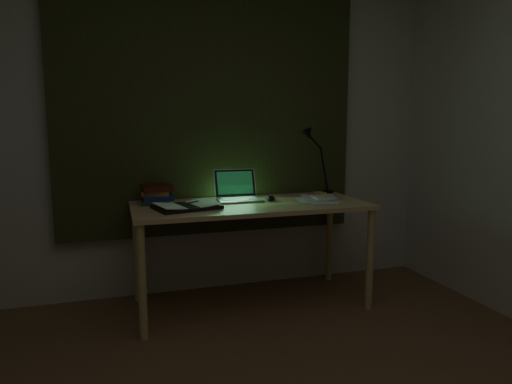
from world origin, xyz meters
TOP-DOWN VIEW (x-y plane):
  - wall_back at (0.00, 2.00)m, footprint 3.50×0.00m
  - curtain at (0.00, 1.96)m, footprint 2.20×0.06m
  - desk at (0.19, 1.57)m, footprint 1.59×0.69m
  - laptop at (0.14, 1.69)m, footprint 0.31×0.35m
  - open_textbook at (-0.26, 1.51)m, footprint 0.45×0.37m
  - book_stack at (-0.41, 1.78)m, footprint 0.21×0.24m
  - loose_papers at (0.69, 1.59)m, footprint 0.33×0.35m
  - mouse at (0.35, 1.63)m, footprint 0.09×0.11m
  - sticky_yellow at (0.81, 1.80)m, footprint 0.10×0.10m
  - sticky_pink at (0.75, 1.77)m, footprint 0.10×0.10m
  - desk_lamp at (0.90, 1.85)m, footprint 0.33×0.26m

SIDE VIEW (x-z plane):
  - desk at x=0.19m, z-range 0.00..0.72m
  - sticky_pink at x=0.75m, z-range 0.72..0.74m
  - sticky_yellow at x=0.81m, z-range 0.72..0.74m
  - loose_papers at x=0.69m, z-range 0.72..0.74m
  - open_textbook at x=-0.26m, z-range 0.72..0.76m
  - mouse at x=0.35m, z-range 0.72..0.76m
  - book_stack at x=-0.41m, z-range 0.72..0.85m
  - laptop at x=0.14m, z-range 0.72..0.94m
  - desk_lamp at x=0.90m, z-range 0.72..1.20m
  - wall_back at x=0.00m, z-range 0.00..2.50m
  - curtain at x=0.00m, z-range 0.45..2.45m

